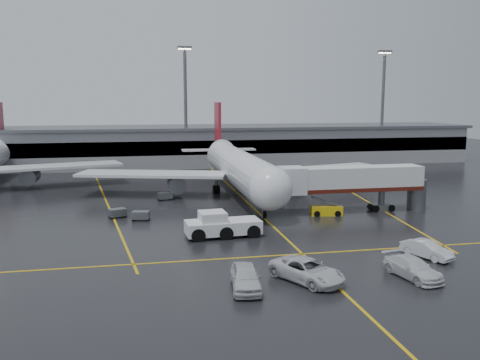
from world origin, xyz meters
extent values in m
plane|color=black|center=(0.00, 0.00, 0.00)|extent=(220.00, 220.00, 0.00)
cube|color=gold|center=(0.00, 0.00, 0.01)|extent=(0.25, 90.00, 0.02)
cube|color=gold|center=(0.00, -22.00, 0.01)|extent=(60.00, 0.25, 0.02)
cube|color=gold|center=(-20.00, 10.00, 0.01)|extent=(9.99, 69.35, 0.02)
cube|color=gold|center=(18.00, 10.00, 0.01)|extent=(7.57, 69.64, 0.02)
cube|color=gray|center=(0.00, 48.00, 4.00)|extent=(120.00, 18.00, 8.00)
cube|color=black|center=(0.00, 39.20, 4.50)|extent=(120.00, 0.40, 3.00)
cube|color=#595B60|center=(0.00, 48.00, 8.30)|extent=(122.00, 19.00, 0.60)
cylinder|color=#595B60|center=(-5.00, 42.00, 12.50)|extent=(0.70, 0.70, 25.00)
cube|color=#595B60|center=(-5.00, 42.00, 25.20)|extent=(3.00, 1.20, 0.50)
cube|color=#FFE5B2|center=(-5.00, 42.00, 24.90)|extent=(2.60, 0.90, 0.20)
cylinder|color=#595B60|center=(40.00, 42.00, 12.50)|extent=(0.70, 0.70, 25.00)
cube|color=#595B60|center=(40.00, 42.00, 25.20)|extent=(3.00, 1.20, 0.50)
cube|color=#FFE5B2|center=(40.00, 42.00, 24.90)|extent=(2.60, 0.90, 0.20)
cylinder|color=silver|center=(0.00, 8.00, 4.20)|extent=(5.20, 36.00, 5.20)
sphere|color=silver|center=(0.00, -10.00, 4.20)|extent=(5.20, 5.20, 5.20)
cone|color=silver|center=(0.00, 29.00, 4.80)|extent=(4.94, 8.00, 4.94)
cube|color=maroon|center=(0.00, 30.00, 9.70)|extent=(0.50, 5.50, 8.50)
cube|color=silver|center=(0.00, 29.00, 5.00)|extent=(14.00, 3.00, 0.25)
cube|color=silver|center=(-13.00, 10.00, 3.40)|extent=(22.80, 11.83, 0.40)
cube|color=silver|center=(13.00, 10.00, 3.40)|extent=(22.80, 11.83, 0.40)
cylinder|color=#595B60|center=(-9.50, 9.00, 2.00)|extent=(2.60, 4.50, 2.60)
cylinder|color=#595B60|center=(9.50, 9.00, 2.00)|extent=(2.60, 4.50, 2.60)
cylinder|color=#595B60|center=(0.00, -7.00, 1.00)|extent=(0.56, 0.56, 2.00)
cylinder|color=#595B60|center=(-3.20, 11.00, 1.00)|extent=(0.56, 0.56, 2.00)
cylinder|color=#595B60|center=(3.20, 11.00, 1.00)|extent=(0.56, 0.56, 2.00)
cylinder|color=black|center=(0.00, -7.00, 0.45)|extent=(0.40, 1.10, 1.10)
cylinder|color=black|center=(-3.20, 11.00, 0.55)|extent=(1.00, 1.40, 1.40)
cylinder|color=black|center=(3.20, 11.00, 0.55)|extent=(1.00, 1.40, 1.40)
cone|color=silver|center=(-42.00, 41.00, 4.80)|extent=(4.94, 8.00, 4.94)
cube|color=silver|center=(-29.00, 22.00, 3.40)|extent=(22.80, 11.83, 0.40)
cylinder|color=#595B60|center=(-32.50, 21.00, 2.00)|extent=(2.60, 4.50, 2.60)
cube|color=silver|center=(12.00, -6.00, 4.40)|extent=(18.00, 3.20, 3.00)
cube|color=#4C150D|center=(12.00, -6.00, 3.10)|extent=(18.00, 3.30, 0.50)
cube|color=silver|center=(3.80, -6.00, 4.40)|extent=(3.00, 3.40, 3.30)
cylinder|color=#595B60|center=(16.00, -6.00, 1.50)|extent=(0.80, 0.80, 3.00)
cube|color=#595B60|center=(16.00, -6.00, 0.45)|extent=(2.60, 1.60, 0.90)
cylinder|color=#595B60|center=(21.00, -6.00, 2.00)|extent=(2.40, 2.40, 4.00)
cylinder|color=black|center=(14.90, -6.00, 0.45)|extent=(0.90, 1.80, 0.90)
cylinder|color=black|center=(17.10, -6.00, 0.45)|extent=(0.90, 1.80, 0.90)
cube|color=silver|center=(-6.27, -14.28, 1.01)|extent=(8.07, 3.66, 1.35)
cube|color=silver|center=(-7.39, -14.35, 2.14)|extent=(2.87, 2.87, 1.13)
cube|color=black|center=(-7.39, -14.35, 2.14)|extent=(2.59, 2.59, 1.01)
cylinder|color=black|center=(-9.19, -14.47, 0.62)|extent=(1.68, 3.47, 1.46)
cylinder|color=black|center=(-6.27, -14.28, 0.62)|extent=(1.68, 3.47, 1.46)
cylinder|color=black|center=(-3.35, -14.09, 0.62)|extent=(1.68, 3.47, 1.46)
cube|color=gold|center=(8.07, -6.98, 0.59)|extent=(4.11, 2.25, 1.19)
cube|color=#595B60|center=(8.07, -6.98, 1.73)|extent=(3.86, 1.58, 1.36)
cylinder|color=black|center=(6.79, -6.76, 0.32)|extent=(1.05, 1.94, 0.76)
cylinder|color=black|center=(9.35, -7.20, 0.32)|extent=(1.05, 1.94, 0.76)
imported|color=silver|center=(-1.92, -28.94, 0.90)|extent=(5.74, 7.10, 1.80)
imported|color=silver|center=(6.74, -29.81, 0.82)|extent=(3.33, 5.97, 1.64)
imported|color=silver|center=(10.76, -25.27, 0.79)|extent=(3.49, 5.07, 1.58)
imported|color=silver|center=(-7.05, -29.61, 0.92)|extent=(2.79, 5.63, 1.84)
cube|color=#595B60|center=(-14.82, -5.30, 0.65)|extent=(2.19, 1.61, 0.90)
cylinder|color=black|center=(-15.69, -5.66, 0.18)|extent=(0.40, 0.20, 0.40)
cylinder|color=black|center=(-14.11, -5.92, 0.18)|extent=(0.40, 0.20, 0.40)
cylinder|color=black|center=(-15.52, -4.67, 0.18)|extent=(0.40, 0.20, 0.40)
cylinder|color=black|center=(-13.94, -4.93, 0.18)|extent=(0.40, 0.20, 0.40)
cube|color=#595B60|center=(-17.63, -3.29, 0.65)|extent=(2.34, 1.95, 0.90)
cylinder|color=black|center=(-18.19, -4.05, 0.18)|extent=(0.40, 0.20, 0.40)
cylinder|color=black|center=(-16.70, -3.46, 0.18)|extent=(0.40, 0.20, 0.40)
cylinder|color=black|center=(-18.56, -3.12, 0.18)|extent=(0.40, 0.20, 0.40)
cylinder|color=black|center=(-17.07, -2.53, 0.18)|extent=(0.40, 0.20, 0.40)
cube|color=#595B60|center=(-11.36, 6.84, 0.65)|extent=(2.26, 1.75, 0.90)
cylinder|color=black|center=(-12.01, 6.16, 0.18)|extent=(0.40, 0.20, 0.40)
cylinder|color=black|center=(-10.46, 6.55, 0.18)|extent=(0.40, 0.20, 0.40)
cylinder|color=black|center=(-12.26, 7.13, 0.18)|extent=(0.40, 0.20, 0.40)
cylinder|color=black|center=(-10.70, 7.52, 0.18)|extent=(0.40, 0.20, 0.40)
camera|label=1|loc=(-14.58, -65.31, 14.17)|focal=37.57mm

